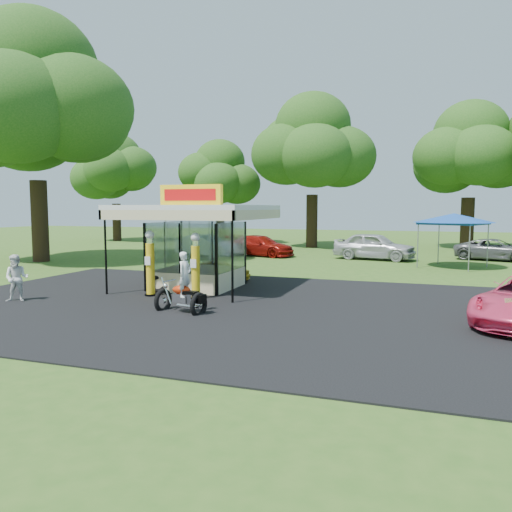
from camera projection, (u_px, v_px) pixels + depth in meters
The scene contains 20 objects.
ground at pixel (185, 317), 14.99m from camera, with size 120.00×120.00×0.00m, color #325B1C.
asphalt_apron at pixel (213, 304), 16.87m from camera, with size 20.00×14.00×0.04m, color black.
gas_station_kiosk at pixel (197, 245), 20.17m from camera, with size 5.40×5.40×4.18m.
gas_pump_left at pixel (150, 265), 18.35m from camera, with size 0.46×0.46×2.46m.
gas_pump_right at pixel (196, 268), 17.73m from camera, with size 0.45×0.45×2.40m.
motorcycle at pixel (183, 289), 15.49m from camera, with size 1.75×1.07×2.01m.
spare_tires at pixel (157, 284), 19.28m from camera, with size 0.88×0.73×0.71m.
kiosk_car at pixel (219, 270), 22.37m from camera, with size 1.13×2.82×0.96m, color yellow.
spectator_west at pixel (17, 278), 17.33m from camera, with size 0.81×0.63×1.67m, color white.
bg_car_a at pixel (206, 246), 33.31m from camera, with size 1.56×4.46×1.47m, color white.
bg_car_b at pixel (260, 246), 33.82m from camera, with size 1.96×4.81×1.40m, color maroon.
bg_car_c at pixel (374, 246), 31.48m from camera, with size 2.04×5.06×1.72m, color #AEAFB3.
bg_car_d at pixel (496, 250), 31.04m from camera, with size 2.21×4.79×1.33m, color slate.
tent_west at pixel (199, 213), 31.36m from camera, with size 4.61×4.61×3.22m.
tent_east at pixel (454, 219), 27.14m from camera, with size 4.25×4.25×2.97m.
oak_far_a at pixel (116, 174), 48.78m from camera, with size 8.66×8.66×10.27m.
oak_far_b at pixel (220, 179), 45.26m from camera, with size 7.72×7.72×9.21m.
oak_far_c at pixel (313, 152), 40.48m from camera, with size 10.41×10.41×12.27m.
oak_far_d at pixel (470, 157), 38.86m from camera, with size 9.50×9.50×11.31m.
oak_near at pixel (35, 109), 29.66m from camera, with size 12.63×12.63×14.55m.
Camera 1 is at (6.84, -13.23, 3.29)m, focal length 35.00 mm.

